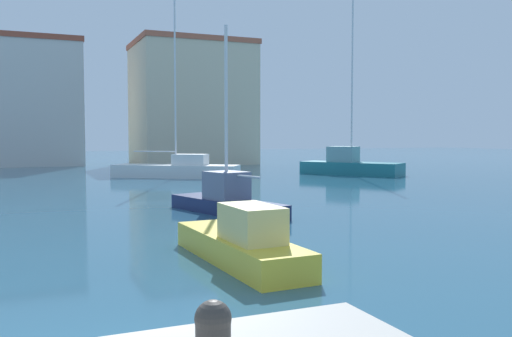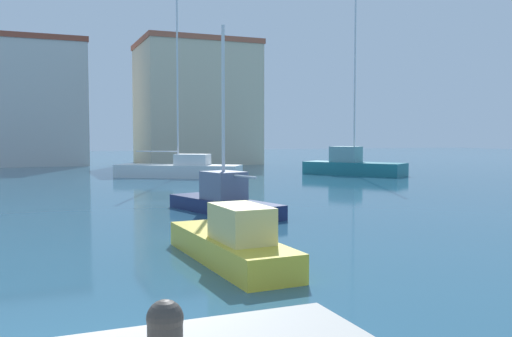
{
  "view_description": "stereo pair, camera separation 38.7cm",
  "coord_description": "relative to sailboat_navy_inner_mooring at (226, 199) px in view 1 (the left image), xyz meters",
  "views": [
    {
      "loc": [
        -0.9,
        -5.87,
        2.79
      ],
      "look_at": [
        9.66,
        18.87,
        1.19
      ],
      "focal_mm": 38.4,
      "sensor_mm": 36.0,
      "label": 1
    },
    {
      "loc": [
        -0.54,
        -6.01,
        2.79
      ],
      "look_at": [
        9.66,
        18.87,
        1.19
      ],
      "focal_mm": 38.4,
      "sensor_mm": 36.0,
      "label": 2
    }
  ],
  "objects": [
    {
      "name": "motorboat_yellow_distant_north",
      "position": [
        -2.36,
        -7.45,
        -0.08
      ],
      "size": [
        1.48,
        4.9,
        1.34
      ],
      "color": "gold",
      "rests_on": "water"
    },
    {
      "name": "yacht_club",
      "position": [
        -5.81,
        38.62,
        5.44
      ],
      "size": [
        9.0,
        8.94,
        11.94
      ],
      "color": "beige",
      "rests_on": "ground"
    },
    {
      "name": "harbor_office",
      "position": [
        9.07,
        35.11,
        5.57
      ],
      "size": [
        11.28,
        9.59,
        12.18
      ],
      "color": "beige",
      "rests_on": "ground"
    },
    {
      "name": "water",
      "position": [
        9.17,
        7.39,
        -0.53
      ],
      "size": [
        160.0,
        160.0,
        0.0
      ],
      "primitive_type": "plane",
      "color": "#285670",
      "rests_on": "ground"
    },
    {
      "name": "sailboat_teal_center_channel",
      "position": [
        14.92,
        15.03,
        0.17
      ],
      "size": [
        5.81,
        7.28,
        12.46
      ],
      "color": "#1E707A",
      "rests_on": "water"
    },
    {
      "name": "sailboat_navy_inner_mooring",
      "position": [
        0.0,
        0.0,
        0.0
      ],
      "size": [
        2.8,
        5.64,
        6.72
      ],
      "color": "#19234C",
      "rests_on": "water"
    },
    {
      "name": "sailboat_white_mid_harbor",
      "position": [
        2.82,
        17.34,
        0.05
      ],
      "size": [
        8.21,
        6.55,
        12.56
      ],
      "color": "white",
      "rests_on": "water"
    }
  ]
}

